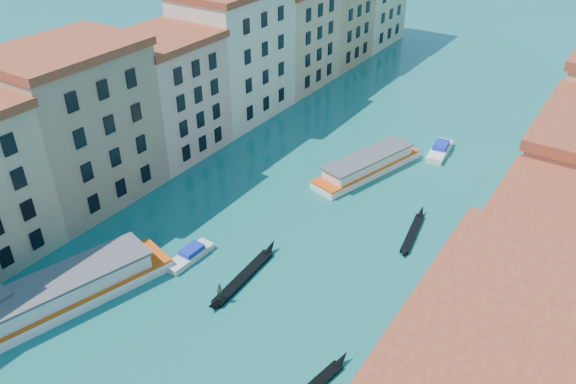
# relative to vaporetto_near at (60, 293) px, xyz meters

# --- Properties ---
(left_bank_palazzos) EXTENTS (12.80, 128.40, 21.00)m
(left_bank_palazzos) POSITION_rel_vaporetto_near_xyz_m (-14.20, 40.92, 8.20)
(left_bank_palazzos) COLOR beige
(left_bank_palazzos) RESTS_ON ground
(quay) EXTENTS (4.00, 140.00, 1.00)m
(quay) POSITION_rel_vaporetto_near_xyz_m (33.80, 41.25, -1.01)
(quay) COLOR #AD9F8B
(quay) RESTS_ON ground
(vaporetto_near) EXTENTS (11.05, 23.04, 3.35)m
(vaporetto_near) POSITION_rel_vaporetto_near_xyz_m (0.00, 0.00, 0.00)
(vaporetto_near) COLOR white
(vaporetto_near) RESTS_ON ground
(vaporetto_far) EXTENTS (9.04, 18.67, 2.71)m
(vaporetto_far) POSITION_rel_vaporetto_near_xyz_m (13.67, 41.03, -0.29)
(vaporetto_far) COLOR white
(vaporetto_far) RESTS_ON ground
(gondola_fore) EXTENTS (1.64, 12.93, 2.58)m
(gondola_fore) POSITION_rel_vaporetto_near_xyz_m (12.84, 13.10, -1.07)
(gondola_fore) COLOR black
(gondola_fore) RESTS_ON ground
(gondola_far) EXTENTS (2.49, 10.74, 1.52)m
(gondola_far) POSITION_rel_vaporetto_near_xyz_m (24.78, 30.67, -1.19)
(gondola_far) COLOR black
(gondola_far) RESTS_ON ground
(motorboat_mid) EXTENTS (2.19, 6.26, 1.28)m
(motorboat_mid) POSITION_rel_vaporetto_near_xyz_m (5.74, 12.61, -1.01)
(motorboat_mid) COLOR silver
(motorboat_mid) RESTS_ON ground
(motorboat_far) EXTENTS (3.08, 7.60, 1.53)m
(motorboat_far) POSITION_rel_vaporetto_near_xyz_m (20.19, 52.07, -0.91)
(motorboat_far) COLOR white
(motorboat_far) RESTS_ON ground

